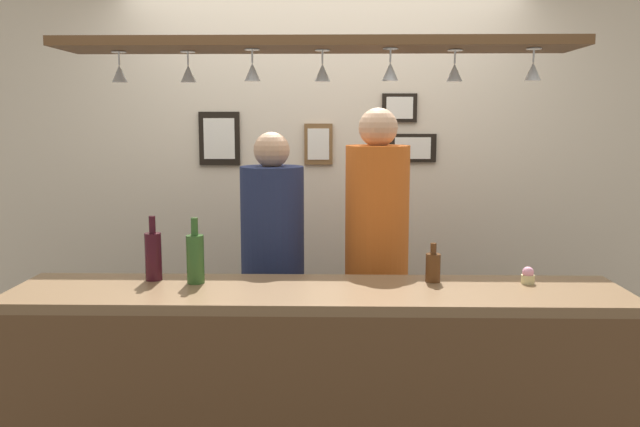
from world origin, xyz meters
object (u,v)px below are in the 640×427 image
(bottle_wine_dark_red, at_px, (153,255))
(picture_frame_lower_pair, at_px, (413,148))
(bottle_beer_brown_stubby, at_px, (433,267))
(picture_frame_upper_small, at_px, (400,108))
(person_middle_orange_shirt, at_px, (377,238))
(cupcake, at_px, (528,276))
(picture_frame_crest, at_px, (318,144))
(picture_frame_caricature, at_px, (219,139))
(bottle_champagne_green, at_px, (195,257))
(person_left_navy_shirt, at_px, (273,253))

(bottle_wine_dark_red, relative_size, picture_frame_lower_pair, 1.00)
(bottle_beer_brown_stubby, relative_size, picture_frame_lower_pair, 0.60)
(picture_frame_lower_pair, bearing_deg, bottle_beer_brown_stubby, -92.04)
(picture_frame_upper_small, bearing_deg, picture_frame_lower_pair, 0.00)
(person_middle_orange_shirt, distance_m, cupcake, 0.86)
(bottle_wine_dark_red, height_order, picture_frame_crest, picture_frame_crest)
(person_middle_orange_shirt, relative_size, picture_frame_caricature, 5.17)
(cupcake, distance_m, picture_frame_crest, 1.71)
(bottle_champagne_green, xyz_separation_m, picture_frame_lower_pair, (1.13, 1.31, 0.44))
(person_left_navy_shirt, height_order, picture_frame_upper_small, picture_frame_upper_small)
(bottle_beer_brown_stubby, relative_size, bottle_wine_dark_red, 0.60)
(bottle_wine_dark_red, bearing_deg, bottle_champagne_green, -14.14)
(bottle_champagne_green, height_order, cupcake, bottle_champagne_green)
(person_middle_orange_shirt, height_order, picture_frame_upper_small, picture_frame_upper_small)
(picture_frame_caricature, bearing_deg, person_left_navy_shirt, -61.29)
(bottle_wine_dark_red, distance_m, cupcake, 1.72)
(person_left_navy_shirt, height_order, cupcake, person_left_navy_shirt)
(person_left_navy_shirt, height_order, picture_frame_caricature, picture_frame_caricature)
(person_left_navy_shirt, height_order, picture_frame_lower_pair, person_left_navy_shirt)
(person_left_navy_shirt, xyz_separation_m, picture_frame_upper_small, (0.74, 0.74, 0.79))
(cupcake, relative_size, picture_frame_lower_pair, 0.26)
(bottle_beer_brown_stubby, distance_m, picture_frame_upper_small, 1.47)
(bottle_wine_dark_red, distance_m, picture_frame_upper_small, 1.90)
(person_left_navy_shirt, relative_size, bottle_wine_dark_red, 5.44)
(bottle_wine_dark_red, distance_m, picture_frame_lower_pair, 1.89)
(picture_frame_crest, bearing_deg, picture_frame_caricature, 180.00)
(cupcake, bearing_deg, picture_frame_caricature, 141.33)
(bottle_wine_dark_red, xyz_separation_m, picture_frame_lower_pair, (1.33, 1.26, 0.44))
(person_middle_orange_shirt, xyz_separation_m, bottle_champagne_green, (-0.86, -0.58, 0.01))
(cupcake, distance_m, picture_frame_upper_small, 1.58)
(bottle_wine_dark_red, bearing_deg, cupcake, -1.03)
(cupcake, height_order, picture_frame_upper_small, picture_frame_upper_small)
(bottle_beer_brown_stubby, bearing_deg, picture_frame_crest, 113.64)
(person_left_navy_shirt, distance_m, picture_frame_crest, 0.95)
(bottle_champagne_green, bearing_deg, person_middle_orange_shirt, 33.86)
(bottle_beer_brown_stubby, height_order, picture_frame_upper_small, picture_frame_upper_small)
(picture_frame_upper_small, bearing_deg, person_left_navy_shirt, -135.24)
(bottle_champagne_green, bearing_deg, picture_frame_lower_pair, 49.36)
(bottle_champagne_green, relative_size, picture_frame_caricature, 0.88)
(bottle_wine_dark_red, bearing_deg, picture_frame_lower_pair, 43.42)
(person_left_navy_shirt, height_order, bottle_wine_dark_red, person_left_navy_shirt)
(person_left_navy_shirt, xyz_separation_m, picture_frame_lower_pair, (0.83, 0.74, 0.53))
(bottle_wine_dark_red, bearing_deg, picture_frame_crest, 59.85)
(bottle_champagne_green, distance_m, bottle_wine_dark_red, 0.21)
(person_left_navy_shirt, bearing_deg, picture_frame_caricature, 118.71)
(person_middle_orange_shirt, distance_m, bottle_beer_brown_stubby, 0.58)
(picture_frame_upper_small, distance_m, picture_frame_lower_pair, 0.27)
(bottle_beer_brown_stubby, xyz_separation_m, picture_frame_crest, (-0.55, 1.27, 0.51))
(bottle_beer_brown_stubby, bearing_deg, person_middle_orange_shirt, 112.85)
(cupcake, xyz_separation_m, picture_frame_crest, (-0.98, 1.29, 0.55))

